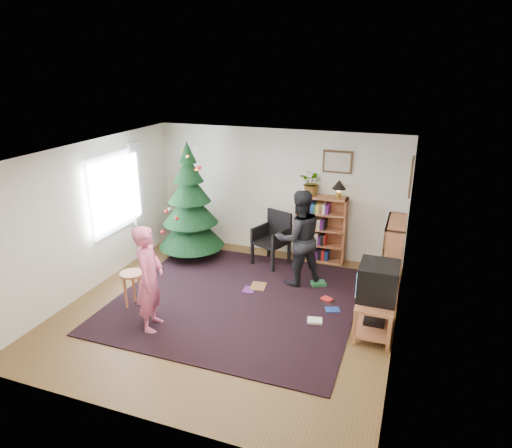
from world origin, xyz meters
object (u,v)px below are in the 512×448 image
(christmas_tree, at_px, (190,211))
(crt_tv, at_px, (378,281))
(armchair, at_px, (273,236))
(potted_plant, at_px, (312,183))
(tv_stand, at_px, (375,311))
(table_lamp, at_px, (339,186))
(bookshelf_right, at_px, (393,258))
(picture_back, at_px, (338,162))
(person_by_chair, at_px, (299,238))
(stool, at_px, (132,281))
(bookshelf_back, at_px, (321,228))
(person_standing, at_px, (150,279))
(picture_right, at_px, (411,177))

(christmas_tree, height_order, crt_tv, christmas_tree)
(armchair, xyz_separation_m, potted_plant, (0.64, 0.42, 1.00))
(tv_stand, relative_size, table_lamp, 2.68)
(tv_stand, xyz_separation_m, table_lamp, (-0.99, 2.21, 1.21))
(tv_stand, xyz_separation_m, armchair, (-2.13, 1.80, 0.23))
(armchair, bearing_deg, crt_tv, -19.32)
(potted_plant, bearing_deg, armchair, -146.82)
(bookshelf_right, bearing_deg, picture_back, 46.91)
(person_by_chair, relative_size, table_lamp, 4.86)
(armchair, distance_m, potted_plant, 1.25)
(stool, height_order, potted_plant, potted_plant)
(bookshelf_right, relative_size, person_by_chair, 0.76)
(picture_back, xyz_separation_m, table_lamp, (0.08, -0.14, -0.41))
(bookshelf_right, height_order, crt_tv, bookshelf_right)
(christmas_tree, xyz_separation_m, bookshelf_back, (2.43, 0.71, -0.30))
(potted_plant, bearing_deg, christmas_tree, -162.39)
(tv_stand, height_order, potted_plant, potted_plant)
(picture_back, height_order, potted_plant, picture_back)
(crt_tv, relative_size, person_by_chair, 0.35)
(crt_tv, xyz_separation_m, table_lamp, (-0.99, 2.21, 0.73))
(bookshelf_right, distance_m, person_by_chair, 1.57)
(person_by_chair, bearing_deg, crt_tv, 106.09)
(potted_plant, distance_m, table_lamp, 0.50)
(tv_stand, relative_size, stool, 1.57)
(armchair, bearing_deg, person_standing, -87.77)
(stool, xyz_separation_m, table_lamp, (2.69, 2.79, 1.07))
(picture_right, xyz_separation_m, table_lamp, (-1.25, 0.59, -0.41))
(crt_tv, bearing_deg, picture_right, 80.97)
(bookshelf_back, relative_size, stool, 2.18)
(picture_right, relative_size, stool, 1.01)
(person_by_chair, bearing_deg, picture_back, -142.88)
(christmas_tree, distance_m, person_by_chair, 2.33)
(tv_stand, bearing_deg, stool, -171.04)
(tv_stand, distance_m, person_by_chair, 1.88)
(picture_right, xyz_separation_m, person_standing, (-3.33, -2.62, -1.16))
(picture_right, bearing_deg, christmas_tree, -178.30)
(armchair, height_order, person_by_chair, person_by_chair)
(bookshelf_right, relative_size, stool, 2.18)
(tv_stand, distance_m, person_standing, 3.26)
(picture_back, xyz_separation_m, person_by_chair, (-0.37, -1.25, -1.10))
(christmas_tree, bearing_deg, bookshelf_back, 16.24)
(crt_tv, distance_m, table_lamp, 2.53)
(picture_right, height_order, bookshelf_back, picture_right)
(potted_plant, bearing_deg, bookshelf_back, 0.00)
(tv_stand, distance_m, potted_plant, 2.94)
(picture_right, height_order, potted_plant, picture_right)
(bookshelf_right, xyz_separation_m, table_lamp, (-1.11, 0.98, 0.87))
(bookshelf_back, xyz_separation_m, person_standing, (-1.78, -3.21, 0.13))
(christmas_tree, distance_m, potted_plant, 2.41)
(picture_right, height_order, person_standing, picture_right)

